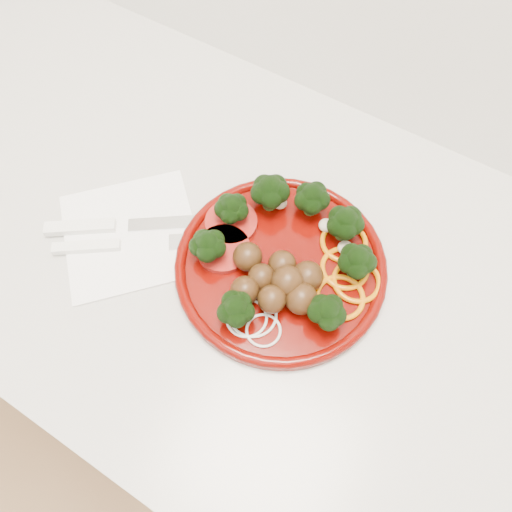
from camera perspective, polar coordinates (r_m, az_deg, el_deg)
The scene contains 5 objects.
counter at distance 1.07m, azimuth -3.95°, elevation -9.49°, with size 2.40×0.60×0.90m.
plate at distance 0.61m, azimuth 3.01°, elevation -0.48°, with size 0.27×0.27×0.06m.
napkin at distance 0.67m, azimuth -14.15°, elevation 2.47°, with size 0.17×0.17×0.00m, color white.
knife at distance 0.68m, azimuth -16.33°, elevation 3.34°, with size 0.20×0.15×0.01m.
fork at distance 0.67m, azimuth -16.80°, elevation 1.13°, with size 0.18×0.13×0.01m.
Camera 1 is at (0.25, 1.44, 1.46)m, focal length 35.00 mm.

